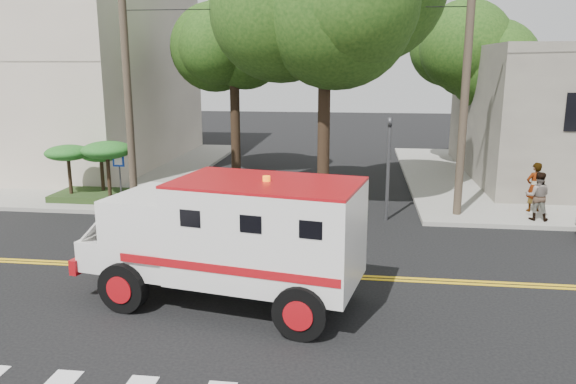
# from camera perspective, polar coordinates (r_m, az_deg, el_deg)

# --- Properties ---
(ground) EXTENTS (100.00, 100.00, 0.00)m
(ground) POSITION_cam_1_polar(r_m,az_deg,el_deg) (14.98, -4.00, -8.13)
(ground) COLOR black
(ground) RESTS_ON ground
(sidewalk_nw) EXTENTS (17.00, 17.00, 0.15)m
(sidewalk_nw) POSITION_cam_1_polar(r_m,az_deg,el_deg) (32.16, -23.25, 2.39)
(sidewalk_nw) COLOR gray
(sidewalk_nw) RESTS_ON ground
(building_left) EXTENTS (16.00, 14.00, 10.00)m
(building_left) POSITION_cam_1_polar(r_m,az_deg,el_deg) (34.05, -25.69, 11.31)
(building_left) COLOR #B2A492
(building_left) RESTS_ON sidewalk_nw
(utility_pole_left) EXTENTS (0.28, 0.28, 9.00)m
(utility_pole_left) POSITION_cam_1_polar(r_m,az_deg,el_deg) (21.44, -15.99, 10.10)
(utility_pole_left) COLOR #382D23
(utility_pole_left) RESTS_ON ground
(utility_pole_right) EXTENTS (0.28, 0.28, 9.00)m
(utility_pole_right) POSITION_cam_1_polar(r_m,az_deg,el_deg) (20.22, 17.56, 9.86)
(utility_pole_right) COLOR #382D23
(utility_pole_right) RESTS_ON ground
(tree_main) EXTENTS (6.08, 5.70, 9.85)m
(tree_main) POSITION_cam_1_polar(r_m,az_deg,el_deg) (20.01, 5.09, 18.11)
(tree_main) COLOR black
(tree_main) RESTS_ON ground
(tree_left) EXTENTS (4.48, 4.20, 7.70)m
(tree_left) POSITION_cam_1_polar(r_m,az_deg,el_deg) (26.07, -4.92, 13.66)
(tree_left) COLOR black
(tree_left) RESTS_ON ground
(tree_right) EXTENTS (4.80, 4.50, 8.20)m
(tree_right) POSITION_cam_1_polar(r_m,az_deg,el_deg) (30.08, 19.51, 13.59)
(tree_right) COLOR black
(tree_right) RESTS_ON ground
(traffic_signal) EXTENTS (0.15, 0.18, 3.60)m
(traffic_signal) POSITION_cam_1_polar(r_m,az_deg,el_deg) (19.58, 10.18, 3.47)
(traffic_signal) COLOR #3F3F42
(traffic_signal) RESTS_ON ground
(accessibility_sign) EXTENTS (0.45, 0.10, 2.02)m
(accessibility_sign) POSITION_cam_1_polar(r_m,az_deg,el_deg) (22.19, -16.74, 1.97)
(accessibility_sign) COLOR #3F3F42
(accessibility_sign) RESTS_ON ground
(palm_planter) EXTENTS (3.52, 2.63, 2.36)m
(palm_planter) POSITION_cam_1_polar(r_m,az_deg,el_deg) (23.07, -19.15, 2.91)
(palm_planter) COLOR #1E3314
(palm_planter) RESTS_ON sidewalk_nw
(armored_truck) EXTENTS (6.74, 3.55, 2.92)m
(armored_truck) POSITION_cam_1_polar(r_m,az_deg,el_deg) (12.62, -5.70, -4.26)
(armored_truck) COLOR silver
(armored_truck) RESTS_ON ground
(pedestrian_a) EXTENTS (0.76, 0.62, 1.79)m
(pedestrian_a) POSITION_cam_1_polar(r_m,az_deg,el_deg) (21.99, 23.75, 0.47)
(pedestrian_a) COLOR gray
(pedestrian_a) RESTS_ON sidewalk_ne
(pedestrian_b) EXTENTS (0.93, 0.79, 1.66)m
(pedestrian_b) POSITION_cam_1_polar(r_m,az_deg,el_deg) (20.85, 24.03, -0.38)
(pedestrian_b) COLOR gray
(pedestrian_b) RESTS_ON sidewalk_ne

